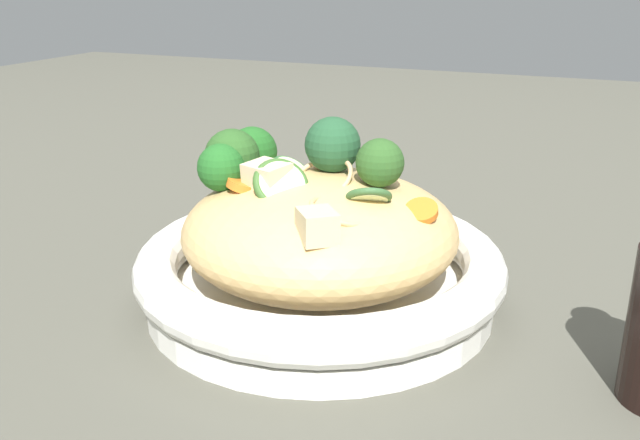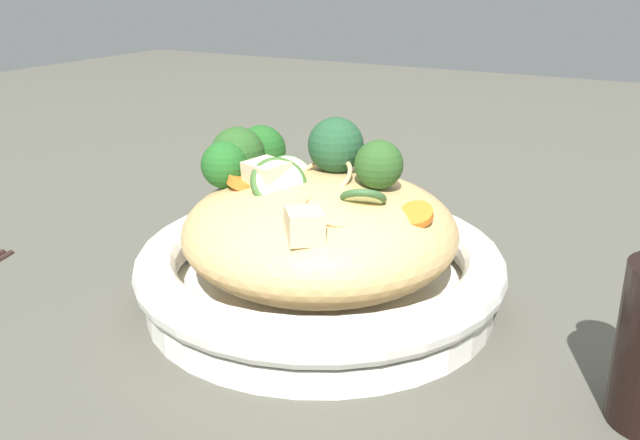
{
  "view_description": "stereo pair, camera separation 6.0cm",
  "coord_description": "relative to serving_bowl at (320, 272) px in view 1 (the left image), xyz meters",
  "views": [
    {
      "loc": [
        -0.22,
        0.52,
        0.28
      ],
      "look_at": [
        0.0,
        0.0,
        0.08
      ],
      "focal_mm": 39.48,
      "sensor_mm": 36.0,
      "label": 1
    },
    {
      "loc": [
        -0.27,
        0.49,
        0.28
      ],
      "look_at": [
        0.0,
        0.0,
        0.08
      ],
      "focal_mm": 39.48,
      "sensor_mm": 36.0,
      "label": 2
    }
  ],
  "objects": [
    {
      "name": "broccoli_florets",
      "position": [
        0.05,
        -0.01,
        0.1
      ],
      "size": [
        0.19,
        0.11,
        0.08
      ],
      "color": "#94B373",
      "rests_on": "serving_bowl"
    },
    {
      "name": "carrot_coins",
      "position": [
        0.0,
        0.0,
        0.08
      ],
      "size": [
        0.18,
        0.11,
        0.03
      ],
      "color": "orange",
      "rests_on": "serving_bowl"
    },
    {
      "name": "noodle_heap",
      "position": [
        -0.0,
        0.0,
        0.04
      ],
      "size": [
        0.24,
        0.24,
        0.11
      ],
      "color": "tan",
      "rests_on": "serving_bowl"
    },
    {
      "name": "serving_bowl",
      "position": [
        0.0,
        0.0,
        0.0
      ],
      "size": [
        0.32,
        0.32,
        0.06
      ],
      "color": "white",
      "rests_on": "ground_plane"
    },
    {
      "name": "ground_plane",
      "position": [
        0.0,
        0.0,
        -0.03
      ],
      "size": [
        3.0,
        3.0,
        0.0
      ],
      "primitive_type": "plane",
      "color": "#4E4D42"
    },
    {
      "name": "zucchini_slices",
      "position": [
        0.01,
        0.02,
        0.09
      ],
      "size": [
        0.12,
        0.09,
        0.04
      ],
      "color": "beige",
      "rests_on": "serving_bowl"
    },
    {
      "name": "chicken_chunks",
      "position": [
        0.01,
        0.05,
        0.08
      ],
      "size": [
        0.11,
        0.1,
        0.04
      ],
      "color": "beige",
      "rests_on": "serving_bowl"
    }
  ]
}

